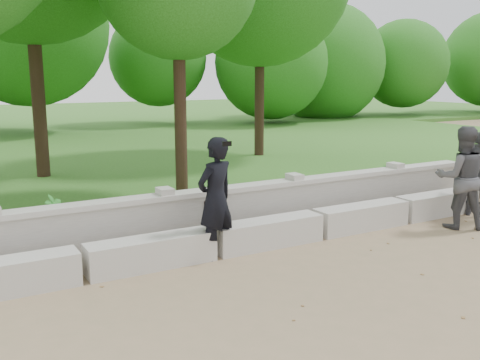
% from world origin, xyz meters
% --- Properties ---
extents(ground, '(80.00, 80.00, 0.00)m').
position_xyz_m(ground, '(0.00, 0.00, 0.00)').
color(ground, '#927859').
rests_on(ground, ground).
extents(lawn, '(40.00, 22.00, 0.25)m').
position_xyz_m(lawn, '(0.00, 14.00, 0.12)').
color(lawn, '#30671E').
rests_on(lawn, ground).
extents(concrete_bench, '(11.90, 0.45, 0.45)m').
position_xyz_m(concrete_bench, '(0.00, 1.90, 0.22)').
color(concrete_bench, beige).
rests_on(concrete_bench, ground).
extents(parapet_wall, '(12.50, 0.35, 0.90)m').
position_xyz_m(parapet_wall, '(0.00, 2.60, 0.46)').
color(parapet_wall, '#BCB8B1').
rests_on(parapet_wall, ground).
extents(man_main, '(0.79, 0.73, 1.86)m').
position_xyz_m(man_main, '(-0.01, 1.80, 0.93)').
color(man_main, black).
rests_on(man_main, ground).
extents(visitor_left, '(1.15, 1.09, 1.86)m').
position_xyz_m(visitor_left, '(4.62, 1.11, 0.93)').
color(visitor_left, '#44454A').
rests_on(visitor_left, ground).
extents(visitor_right, '(0.92, 1.03, 1.67)m').
position_xyz_m(visitor_right, '(5.66, 1.51, 0.84)').
color(visitor_right, '#3E3F43').
rests_on(visitor_right, ground).
extents(shrub_a, '(0.43, 0.42, 0.68)m').
position_xyz_m(shrub_a, '(-2.06, 3.30, 0.59)').
color(shrub_a, '#2F832C').
rests_on(shrub_a, lawn).
extents(shrub_b, '(0.31, 0.34, 0.52)m').
position_xyz_m(shrub_b, '(2.54, 3.30, 0.51)').
color(shrub_b, '#2F832C').
rests_on(shrub_b, lawn).
extents(shrub_c, '(0.62, 0.64, 0.54)m').
position_xyz_m(shrub_c, '(5.15, 3.30, 0.52)').
color(shrub_c, '#2F832C').
rests_on(shrub_c, lawn).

